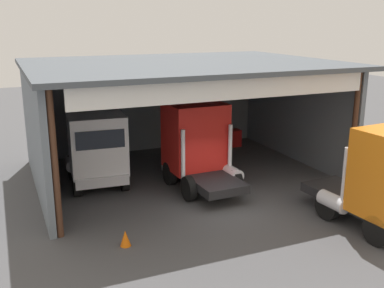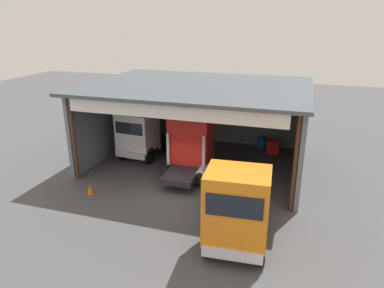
{
  "view_description": "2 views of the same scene",
  "coord_description": "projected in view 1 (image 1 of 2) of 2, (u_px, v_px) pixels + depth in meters",
  "views": [
    {
      "loc": [
        -7.87,
        -14.93,
        7.27
      ],
      "look_at": [
        0.0,
        3.41,
        1.84
      ],
      "focal_mm": 42.53,
      "sensor_mm": 36.0,
      "label": 1
    },
    {
      "loc": [
        6.38,
        -16.58,
        9.3
      ],
      "look_at": [
        0.0,
        3.41,
        1.84
      ],
      "focal_mm": 32.85,
      "sensor_mm": 36.0,
      "label": 2
    }
  ],
  "objects": [
    {
      "name": "truck_white_center_bay",
      "position": [
        96.0,
        150.0,
        20.04
      ],
      "size": [
        2.62,
        4.86,
        3.62
      ],
      "rotation": [
        0.0,
        0.0,
        3.07
      ],
      "color": "white",
      "rests_on": "ground"
    },
    {
      "name": "oil_drum",
      "position": [
        213.0,
        137.0,
        27.45
      ],
      "size": [
        0.58,
        0.58,
        0.93
      ],
      "primitive_type": "cylinder",
      "color": "#194CB2",
      "rests_on": "ground"
    },
    {
      "name": "workshop_shed",
      "position": [
        173.0,
        95.0,
        22.22
      ],
      "size": [
        13.88,
        10.62,
        5.46
      ],
      "color": "slate",
      "rests_on": "ground"
    },
    {
      "name": "tool_cart",
      "position": [
        233.0,
        138.0,
        27.09
      ],
      "size": [
        0.9,
        0.6,
        1.0
      ],
      "primitive_type": "cube",
      "color": "red",
      "rests_on": "ground"
    },
    {
      "name": "traffic_cone",
      "position": [
        125.0,
        238.0,
        15.1
      ],
      "size": [
        0.36,
        0.36,
        0.56
      ],
      "primitive_type": "cone",
      "color": "orange",
      "rests_on": "ground"
    },
    {
      "name": "ground_plane",
      "position": [
        226.0,
        209.0,
        18.14
      ],
      "size": [
        80.0,
        80.0,
        0.0
      ],
      "primitive_type": "plane",
      "color": "#4C4C4F",
      "rests_on": "ground"
    },
    {
      "name": "truck_red_left_bay",
      "position": [
        198.0,
        144.0,
        20.24
      ],
      "size": [
        2.7,
        4.55,
        3.77
      ],
      "rotation": [
        0.0,
        0.0,
        0.02
      ],
      "color": "red",
      "rests_on": "ground"
    }
  ]
}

